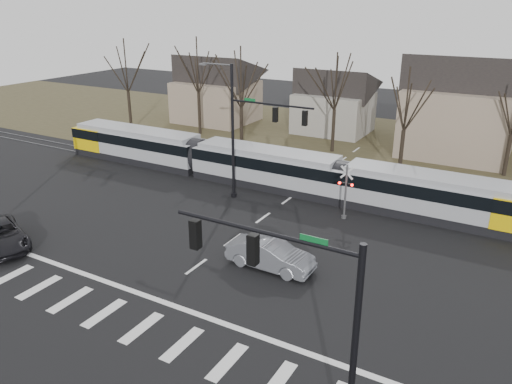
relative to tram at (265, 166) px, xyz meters
The scene contains 16 objects.
ground 16.39m from the tram, 78.95° to the right, with size 140.00×140.00×0.00m, color black.
grass_verge 16.39m from the tram, 78.95° to the left, with size 140.00×28.00×0.01m, color #38331E.
crosswalk 20.32m from the tram, 81.12° to the right, with size 27.00×2.60×0.01m.
stop_line 18.15m from the tram, 80.04° to the right, with size 28.00×0.35×0.01m, color silver.
lane_dashes 3.57m from the tram, ahead, with size 0.18×30.00×0.01m.
rail_pair 3.56m from the tram, ahead, with size 90.00×1.52×0.06m.
tram is the anchor object (origin of this frame).
sedan 13.83m from the tram, 60.04° to the right, with size 5.15×1.83×1.69m, color slate.
suv 20.05m from the tram, 116.52° to the right, with size 6.18×4.54×1.56m, color black.
signal_pole_near_right 25.91m from the tram, 58.96° to the right, with size 6.72×0.44×8.00m.
signal_pole_far 5.35m from the tram, 78.40° to the right, with size 9.28×0.44×10.20m.
rail_crossing_signal 8.74m from the tram, 21.53° to the right, with size 1.08×0.36×4.00m.
tree_row 11.71m from the tram, 62.86° to the left, with size 59.20×7.20×10.00m.
house_a 24.82m from the tram, 133.15° to the left, with size 9.72×8.64×8.60m.
house_b 20.21m from the tram, 95.35° to the left, with size 8.64×7.56×7.65m.
house_c 21.17m from the tram, 54.50° to the left, with size 10.80×8.64×10.10m.
Camera 1 is at (15.57, -18.36, 14.34)m, focal length 35.00 mm.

